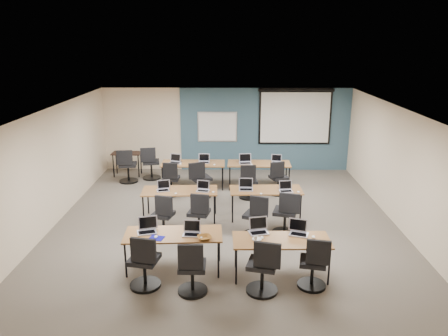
{
  "coord_description": "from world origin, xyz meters",
  "views": [
    {
      "loc": [
        0.07,
        -9.51,
        4.19
      ],
      "look_at": [
        -0.04,
        0.4,
        1.25
      ],
      "focal_mm": 35.0,
      "sensor_mm": 36.0,
      "label": 1
    }
  ],
  "objects_px": {
    "task_chair_11": "(278,181)",
    "utility_table": "(127,156)",
    "laptop_10": "(245,161)",
    "spare_chair_b": "(127,169)",
    "laptop_1": "(192,231)",
    "task_chair_3": "(314,267)",
    "task_chair_1": "(192,272)",
    "task_chair_4": "(164,218)",
    "laptop_9": "(204,160)",
    "laptop_8": "(175,161)",
    "laptop_11": "(277,161)",
    "laptop_3": "(298,231)",
    "task_chair_9": "(200,182)",
    "task_chair_0": "(144,266)",
    "laptop_4": "(163,188)",
    "training_table_back_right": "(259,165)",
    "task_chair_6": "(256,219)",
    "spare_chair_a": "(151,166)",
    "training_table_back_left": "(193,164)",
    "task_chair_7": "(286,217)",
    "laptop_0": "(147,228)",
    "training_table_mid_left": "(180,192)",
    "laptop_2": "(258,229)",
    "task_chair_8": "(171,181)",
    "laptop_7": "(286,189)",
    "training_table_front_left": "(173,236)",
    "task_chair_2": "(263,271)",
    "projector_screen": "(295,114)",
    "training_table_mid_right": "(266,191)",
    "laptop_6": "(246,187)",
    "task_chair_10": "(248,184)",
    "whiteboard": "(217,127)",
    "training_table_front_right": "(281,242)",
    "task_chair_5": "(199,217)"
  },
  "relations": [
    {
      "from": "laptop_3",
      "to": "task_chair_9",
      "type": "xyz_separation_m",
      "value": [
        -2.07,
        3.89,
        -0.36
      ]
    },
    {
      "from": "training_table_front_left",
      "to": "task_chair_2",
      "type": "height_order",
      "value": "task_chair_2"
    },
    {
      "from": "projector_screen",
      "to": "task_chair_6",
      "type": "bearing_deg",
      "value": -106.75
    },
    {
      "from": "laptop_0",
      "to": "task_chair_11",
      "type": "distance_m",
      "value": 5.01
    },
    {
      "from": "laptop_2",
      "to": "task_chair_8",
      "type": "distance_m",
      "value": 4.54
    },
    {
      "from": "laptop_1",
      "to": "task_chair_3",
      "type": "xyz_separation_m",
      "value": [
        2.15,
        -0.61,
        -0.38
      ]
    },
    {
      "from": "whiteboard",
      "to": "laptop_1",
      "type": "height_order",
      "value": "whiteboard"
    },
    {
      "from": "task_chair_0",
      "to": "laptop_4",
      "type": "xyz_separation_m",
      "value": [
        -0.1,
        3.07,
        0.36
      ]
    },
    {
      "from": "training_table_back_right",
      "to": "laptop_1",
      "type": "bearing_deg",
      "value": -106.3
    },
    {
      "from": "laptop_2",
      "to": "projector_screen",
      "type": "bearing_deg",
      "value": 62.36
    },
    {
      "from": "task_chair_11",
      "to": "utility_table",
      "type": "relative_size",
      "value": 1.08
    },
    {
      "from": "laptop_6",
      "to": "task_chair_10",
      "type": "distance_m",
      "value": 1.4
    },
    {
      "from": "laptop_7",
      "to": "task_chair_9",
      "type": "height_order",
      "value": "task_chair_9"
    },
    {
      "from": "laptop_4",
      "to": "spare_chair_a",
      "type": "xyz_separation_m",
      "value": [
        -0.86,
        3.12,
        -0.36
      ]
    },
    {
      "from": "task_chair_6",
      "to": "utility_table",
      "type": "xyz_separation_m",
      "value": [
        -3.82,
        4.45,
        0.25
      ]
    },
    {
      "from": "laptop_10",
      "to": "spare_chair_b",
      "type": "distance_m",
      "value": 3.58
    },
    {
      "from": "training_table_front_right",
      "to": "projector_screen",
      "type": "bearing_deg",
      "value": 79.18
    },
    {
      "from": "training_table_front_left",
      "to": "laptop_7",
      "type": "height_order",
      "value": "laptop_7"
    },
    {
      "from": "task_chair_0",
      "to": "training_table_front_left",
      "type": "bearing_deg",
      "value": 68.1
    },
    {
      "from": "laptop_3",
      "to": "projector_screen",
      "type": "bearing_deg",
      "value": 100.83
    },
    {
      "from": "task_chair_8",
      "to": "spare_chair_a",
      "type": "bearing_deg",
      "value": 122.93
    },
    {
      "from": "training_table_mid_left",
      "to": "laptop_6",
      "type": "relative_size",
      "value": 5.32
    },
    {
      "from": "training_table_mid_left",
      "to": "laptop_1",
      "type": "xyz_separation_m",
      "value": [
        0.49,
        -2.44,
        0.11
      ]
    },
    {
      "from": "projector_screen",
      "to": "utility_table",
      "type": "height_order",
      "value": "projector_screen"
    },
    {
      "from": "task_chair_6",
      "to": "task_chair_7",
      "type": "relative_size",
      "value": 0.95
    },
    {
      "from": "laptop_8",
      "to": "task_chair_9",
      "type": "height_order",
      "value": "task_chair_9"
    },
    {
      "from": "training_table_mid_right",
      "to": "task_chair_5",
      "type": "bearing_deg",
      "value": -150.83
    },
    {
      "from": "laptop_3",
      "to": "spare_chair_a",
      "type": "bearing_deg",
      "value": 142.09
    },
    {
      "from": "laptop_8",
      "to": "laptop_11",
      "type": "relative_size",
      "value": 1.1
    },
    {
      "from": "laptop_8",
      "to": "laptop_3",
      "type": "bearing_deg",
      "value": -39.75
    },
    {
      "from": "training_table_front_right",
      "to": "spare_chair_a",
      "type": "bearing_deg",
      "value": 119.39
    },
    {
      "from": "laptop_6",
      "to": "laptop_11",
      "type": "distance_m",
      "value": 2.57
    },
    {
      "from": "laptop_3",
      "to": "laptop_9",
      "type": "relative_size",
      "value": 1.05
    },
    {
      "from": "task_chair_4",
      "to": "laptop_9",
      "type": "xyz_separation_m",
      "value": [
        0.71,
        3.37,
        0.39
      ]
    },
    {
      "from": "laptop_4",
      "to": "task_chair_11",
      "type": "bearing_deg",
      "value": 15.89
    },
    {
      "from": "training_table_back_left",
      "to": "task_chair_7",
      "type": "distance_m",
      "value": 4.0
    },
    {
      "from": "task_chair_4",
      "to": "task_chair_9",
      "type": "bearing_deg",
      "value": 90.92
    },
    {
      "from": "laptop_0",
      "to": "laptop_10",
      "type": "height_order",
      "value": "laptop_0"
    },
    {
      "from": "task_chair_10",
      "to": "spare_chair_a",
      "type": "xyz_separation_m",
      "value": [
        -2.95,
        1.69,
        0.02
      ]
    },
    {
      "from": "task_chair_4",
      "to": "spare_chair_a",
      "type": "xyz_separation_m",
      "value": [
        -0.98,
        4.04,
        0.03
      ]
    },
    {
      "from": "laptop_4",
      "to": "laptop_9",
      "type": "relative_size",
      "value": 0.93
    },
    {
      "from": "task_chair_1",
      "to": "utility_table",
      "type": "bearing_deg",
      "value": 110.67
    },
    {
      "from": "laptop_3",
      "to": "laptop_11",
      "type": "bearing_deg",
      "value": 106.9
    },
    {
      "from": "laptop_0",
      "to": "laptop_6",
      "type": "relative_size",
      "value": 1.05
    },
    {
      "from": "laptop_0",
      "to": "task_chair_9",
      "type": "height_order",
      "value": "task_chair_9"
    },
    {
      "from": "training_table_back_right",
      "to": "task_chair_1",
      "type": "xyz_separation_m",
      "value": [
        -1.49,
        -5.64,
        -0.27
      ]
    },
    {
      "from": "training_table_mid_right",
      "to": "training_table_back_right",
      "type": "height_order",
      "value": "same"
    },
    {
      "from": "training_table_front_left",
      "to": "laptop_8",
      "type": "xyz_separation_m",
      "value": [
        -0.54,
        4.82,
        0.11
      ]
    },
    {
      "from": "training_table_back_right",
      "to": "task_chair_6",
      "type": "height_order",
      "value": "task_chair_6"
    },
    {
      "from": "laptop_7",
      "to": "spare_chair_a",
      "type": "bearing_deg",
      "value": 132.28
    }
  ]
}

